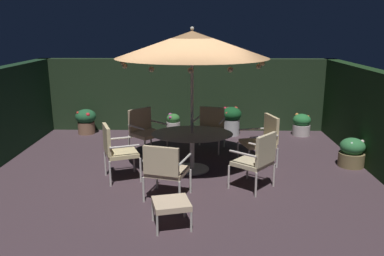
{
  "coord_description": "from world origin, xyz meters",
  "views": [
    {
      "loc": [
        0.34,
        -7.23,
        2.7
      ],
      "look_at": [
        0.21,
        -0.02,
        0.86
      ],
      "focal_mm": 37.35,
      "sensor_mm": 36.0,
      "label": 1
    }
  ],
  "objects_px": {
    "patio_umbrella": "(192,45)",
    "ottoman_footrest": "(171,205)",
    "patio_dining_table": "(192,141)",
    "patio_chair_southwest": "(258,158)",
    "potted_plant_front_corner": "(231,120)",
    "potted_plant_left_near": "(173,123)",
    "potted_plant_left_far": "(86,120)",
    "patio_chair_northeast": "(210,126)",
    "potted_plant_back_left": "(301,124)",
    "patio_chair_south": "(165,168)",
    "patio_chair_east": "(145,128)",
    "potted_plant_back_right": "(352,152)",
    "patio_chair_southeast": "(116,148)"
  },
  "relations": [
    {
      "from": "patio_umbrella",
      "to": "ottoman_footrest",
      "type": "bearing_deg",
      "value": -96.17
    },
    {
      "from": "patio_dining_table",
      "to": "patio_chair_southwest",
      "type": "xyz_separation_m",
      "value": [
        1.12,
        -0.93,
        -0.02
      ]
    },
    {
      "from": "potted_plant_front_corner",
      "to": "potted_plant_left_near",
      "type": "relative_size",
      "value": 1.46
    },
    {
      "from": "patio_chair_southwest",
      "to": "potted_plant_front_corner",
      "type": "height_order",
      "value": "patio_chair_southwest"
    },
    {
      "from": "potted_plant_left_near",
      "to": "potted_plant_left_far",
      "type": "bearing_deg",
      "value": -176.13
    },
    {
      "from": "patio_chair_northeast",
      "to": "potted_plant_back_left",
      "type": "distance_m",
      "value": 2.66
    },
    {
      "from": "patio_dining_table",
      "to": "potted_plant_front_corner",
      "type": "relative_size",
      "value": 2.14
    },
    {
      "from": "patio_dining_table",
      "to": "potted_plant_back_left",
      "type": "bearing_deg",
      "value": 43.44
    },
    {
      "from": "patio_chair_south",
      "to": "potted_plant_back_left",
      "type": "distance_m",
      "value": 5.08
    },
    {
      "from": "patio_chair_east",
      "to": "potted_plant_left_near",
      "type": "height_order",
      "value": "patio_chair_east"
    },
    {
      "from": "potted_plant_front_corner",
      "to": "potted_plant_left_near",
      "type": "xyz_separation_m",
      "value": [
        -1.49,
        0.22,
        -0.15
      ]
    },
    {
      "from": "patio_dining_table",
      "to": "potted_plant_back_right",
      "type": "xyz_separation_m",
      "value": [
        3.16,
        0.27,
        -0.3
      ]
    },
    {
      "from": "patio_chair_southeast",
      "to": "ottoman_footrest",
      "type": "relative_size",
      "value": 1.72
    },
    {
      "from": "patio_umbrella",
      "to": "potted_plant_back_right",
      "type": "distance_m",
      "value": 3.8
    },
    {
      "from": "potted_plant_back_left",
      "to": "patio_umbrella",
      "type": "bearing_deg",
      "value": -136.56
    },
    {
      "from": "patio_chair_southwest",
      "to": "potted_plant_back_right",
      "type": "bearing_deg",
      "value": 30.47
    },
    {
      "from": "patio_umbrella",
      "to": "patio_chair_southeast",
      "type": "height_order",
      "value": "patio_umbrella"
    },
    {
      "from": "patio_chair_south",
      "to": "potted_plant_left_near",
      "type": "xyz_separation_m",
      "value": [
        -0.14,
        4.2,
        -0.29
      ]
    },
    {
      "from": "patio_chair_northeast",
      "to": "patio_chair_southwest",
      "type": "height_order",
      "value": "patio_chair_southwest"
    },
    {
      "from": "patio_umbrella",
      "to": "potted_plant_left_near",
      "type": "height_order",
      "value": "patio_umbrella"
    },
    {
      "from": "patio_chair_east",
      "to": "potted_plant_back_right",
      "type": "bearing_deg",
      "value": -9.94
    },
    {
      "from": "potted_plant_back_left",
      "to": "potted_plant_front_corner",
      "type": "relative_size",
      "value": 0.76
    },
    {
      "from": "patio_chair_southwest",
      "to": "potted_plant_back_right",
      "type": "height_order",
      "value": "patio_chair_southwest"
    },
    {
      "from": "patio_umbrella",
      "to": "ottoman_footrest",
      "type": "distance_m",
      "value": 3.07
    },
    {
      "from": "ottoman_footrest",
      "to": "potted_plant_back_left",
      "type": "relative_size",
      "value": 1.07
    },
    {
      "from": "potted_plant_left_far",
      "to": "potted_plant_left_near",
      "type": "xyz_separation_m",
      "value": [
        2.25,
        0.15,
        -0.1
      ]
    },
    {
      "from": "ottoman_footrest",
      "to": "potted_plant_back_right",
      "type": "height_order",
      "value": "potted_plant_back_right"
    },
    {
      "from": "patio_dining_table",
      "to": "potted_plant_back_right",
      "type": "distance_m",
      "value": 3.18
    },
    {
      "from": "patio_chair_northeast",
      "to": "ottoman_footrest",
      "type": "height_order",
      "value": "patio_chair_northeast"
    },
    {
      "from": "potted_plant_back_left",
      "to": "potted_plant_back_right",
      "type": "height_order",
      "value": "potted_plant_back_right"
    },
    {
      "from": "patio_umbrella",
      "to": "potted_plant_left_far",
      "type": "distance_m",
      "value": 4.35
    },
    {
      "from": "patio_dining_table",
      "to": "patio_chair_southwest",
      "type": "distance_m",
      "value": 1.45
    },
    {
      "from": "patio_umbrella",
      "to": "potted_plant_left_near",
      "type": "relative_size",
      "value": 5.61
    },
    {
      "from": "patio_dining_table",
      "to": "potted_plant_left_near",
      "type": "xyz_separation_m",
      "value": [
        -0.54,
        2.81,
        -0.33
      ]
    },
    {
      "from": "patio_umbrella",
      "to": "patio_chair_northeast",
      "type": "bearing_deg",
      "value": 74.89
    },
    {
      "from": "patio_umbrella",
      "to": "potted_plant_back_right",
      "type": "xyz_separation_m",
      "value": [
        3.16,
        0.27,
        -2.1
      ]
    },
    {
      "from": "patio_chair_south",
      "to": "potted_plant_back_left",
      "type": "xyz_separation_m",
      "value": [
        3.14,
        3.99,
        -0.26
      ]
    },
    {
      "from": "patio_chair_east",
      "to": "patio_dining_table",
      "type": "bearing_deg",
      "value": -44.07
    },
    {
      "from": "patio_chair_northeast",
      "to": "patio_chair_east",
      "type": "relative_size",
      "value": 0.95
    },
    {
      "from": "patio_chair_southeast",
      "to": "patio_chair_south",
      "type": "relative_size",
      "value": 1.09
    },
    {
      "from": "patio_dining_table",
      "to": "potted_plant_back_left",
      "type": "height_order",
      "value": "patio_dining_table"
    },
    {
      "from": "patio_chair_southeast",
      "to": "patio_chair_south",
      "type": "height_order",
      "value": "patio_chair_southeast"
    },
    {
      "from": "potted_plant_back_left",
      "to": "potted_plant_left_near",
      "type": "relative_size",
      "value": 1.11
    },
    {
      "from": "patio_dining_table",
      "to": "potted_plant_left_near",
      "type": "distance_m",
      "value": 2.88
    },
    {
      "from": "patio_chair_east",
      "to": "patio_chair_southeast",
      "type": "xyz_separation_m",
      "value": [
        -0.31,
        -1.54,
        0.03
      ]
    },
    {
      "from": "patio_dining_table",
      "to": "patio_chair_south",
      "type": "height_order",
      "value": "patio_chair_south"
    },
    {
      "from": "patio_chair_east",
      "to": "patio_chair_south",
      "type": "distance_m",
      "value": 2.49
    },
    {
      "from": "patio_chair_southeast",
      "to": "potted_plant_left_near",
      "type": "height_order",
      "value": "patio_chair_southeast"
    },
    {
      "from": "patio_umbrella",
      "to": "patio_chair_east",
      "type": "distance_m",
      "value": 2.33
    },
    {
      "from": "patio_umbrella",
      "to": "potted_plant_front_corner",
      "type": "bearing_deg",
      "value": 69.85
    }
  ]
}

